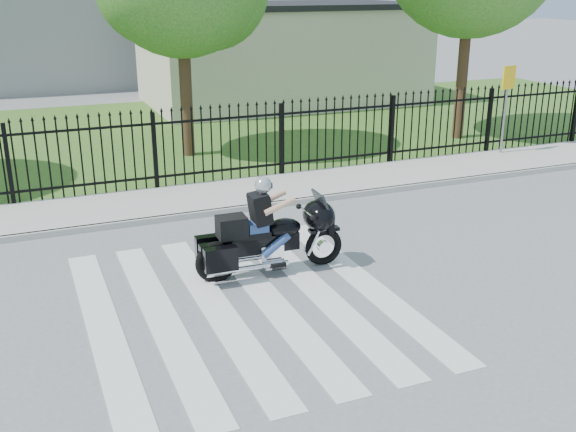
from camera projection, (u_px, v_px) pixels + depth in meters
name	position (u px, v px, depth m)	size (l,w,h in m)	color
ground	(244.00, 304.00, 9.88)	(120.00, 120.00, 0.00)	slate
crosswalk	(244.00, 304.00, 9.88)	(5.00, 5.50, 0.01)	silver
sidewalk	(167.00, 202.00, 14.22)	(40.00, 2.00, 0.12)	#ADAAA3
curb	(179.00, 217.00, 13.35)	(40.00, 0.12, 0.12)	#ADAAA3
grass_strip	(116.00, 137.00, 20.35)	(40.00, 12.00, 0.02)	#345C1F
iron_fence	(155.00, 153.00, 14.81)	(26.00, 0.04, 1.80)	black
building_low	(281.00, 56.00, 25.77)	(10.00, 6.00, 3.50)	beige
building_low_roof	(281.00, 5.00, 25.16)	(10.20, 6.20, 0.20)	black
motorcycle_rider	(267.00, 233.00, 10.74)	(2.51, 0.77, 1.66)	black
traffic_sign	(507.00, 91.00, 17.54)	(0.49, 0.17, 2.30)	gray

